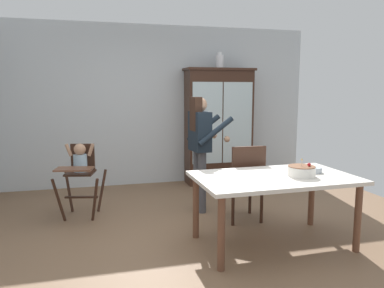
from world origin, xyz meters
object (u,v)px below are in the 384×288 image
Objects in this scene: adult_person at (200,140)px; serving_bowl at (313,170)px; dining_table at (274,184)px; dining_chair_far_side at (245,178)px; birthday_cake at (301,171)px; china_cabinet at (219,126)px; ceramic_vase at (220,61)px; high_chair_with_toddler at (80,166)px.

adult_person reaches higher than serving_bowl.
dining_chair_far_side reaches higher than dining_table.
adult_person is 1.38m from dining_table.
dining_table is 0.50m from serving_bowl.
birthday_cake reaches higher than serving_bowl.
serving_bowl is at bearing -86.18° from china_cabinet.
china_cabinet is at bearing -33.88° from adult_person.
adult_person reaches higher than dining_chair_far_side.
adult_person reaches higher than birthday_cake.
dining_table is 0.31m from birthday_cake.
china_cabinet is at bearing 83.43° from dining_table.
ceramic_vase reaches higher than serving_bowl.
serving_bowl is (0.17, -2.66, -1.33)m from ceramic_vase.
ceramic_vase is 0.28× the size of high_chair_with_toddler.
adult_person is 0.81m from dining_chair_far_side.
birthday_cake is (2.24, -1.53, 0.14)m from high_chair_with_toddler.
adult_person is at bearing 127.11° from serving_bowl.
dining_chair_far_side reaches higher than serving_bowl.
adult_person is at bearing -52.29° from dining_chair_far_side.
birthday_cake is 0.87m from dining_chair_far_side.
high_chair_with_toddler is 5.28× the size of serving_bowl.
ceramic_vase is 3.08m from birthday_cake.
high_chair_with_toddler is 2.83m from serving_bowl.
ceramic_vase is at bearing 83.22° from dining_table.
adult_person is at bearing -117.66° from ceramic_vase.
birthday_cake is (-0.05, -2.79, -0.20)m from china_cabinet.
ceramic_vase is 1.50× the size of serving_bowl.
serving_bowl is (2.46, -1.40, 0.11)m from high_chair_with_toddler.
high_chair_with_toddler reaches higher than birthday_cake.
dining_chair_far_side is (-0.02, 0.71, -0.10)m from dining_table.
china_cabinet is 11.02× the size of serving_bowl.
serving_bowl is (0.18, -2.65, -0.23)m from china_cabinet.
adult_person is 8.50× the size of serving_bowl.
high_chair_with_toddler is at bearing 143.74° from dining_table.
china_cabinet is 1.20× the size of dining_table.
adult_person is 0.93× the size of dining_table.
dining_table is (-0.32, -2.71, -1.45)m from ceramic_vase.
high_chair_with_toddler is at bearing 150.43° from serving_bowl.
serving_bowl is 0.19× the size of dining_chair_far_side.
serving_bowl is at bearing 128.93° from dining_chair_far_side.
china_cabinet is 2.09× the size of high_chair_with_toddler.
high_chair_with_toddler is at bearing 145.59° from birthday_cake.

